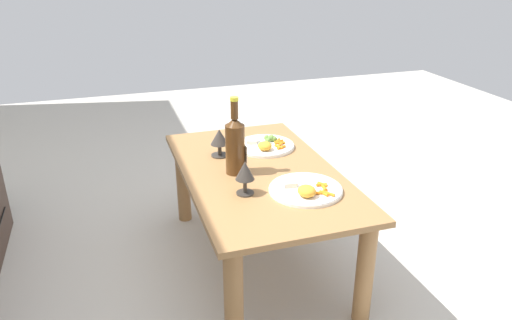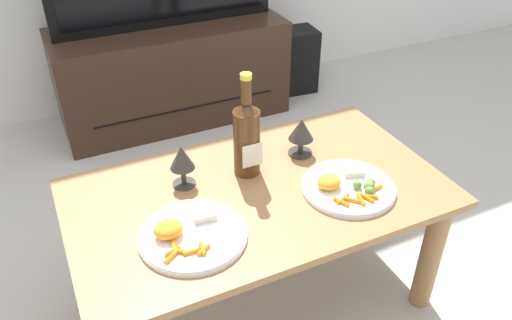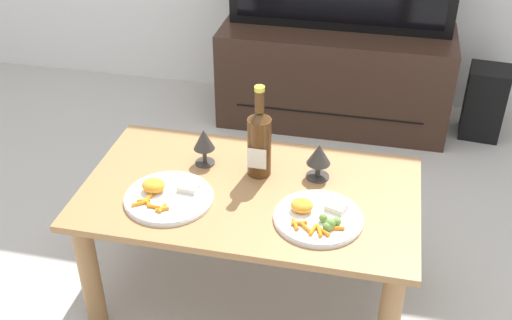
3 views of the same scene
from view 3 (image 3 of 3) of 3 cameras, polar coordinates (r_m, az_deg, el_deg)
ground_plane at (r=2.42m, az=-0.51°, el=-11.81°), size 6.40×6.40×0.00m
dining_table at (r=2.17m, az=-0.56°, el=-4.61°), size 1.14×0.65×0.47m
tv_stand at (r=3.40m, az=7.18°, el=7.65°), size 1.21×0.48×0.52m
floor_speaker at (r=3.47m, az=20.18°, el=5.00°), size 0.22×0.22×0.38m
wine_bottle at (r=2.12m, az=0.31°, el=1.82°), size 0.08×0.09×0.34m
goblet_left at (r=2.21m, az=-4.80°, el=1.72°), size 0.08×0.08×0.14m
goblet_right at (r=2.14m, az=5.77°, el=0.35°), size 0.08×0.08×0.13m
dinner_plate_left at (r=2.08m, az=-8.12°, el=-3.27°), size 0.30×0.30×0.06m
dinner_plate_right at (r=1.99m, az=5.69°, el=-5.18°), size 0.29×0.29×0.05m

